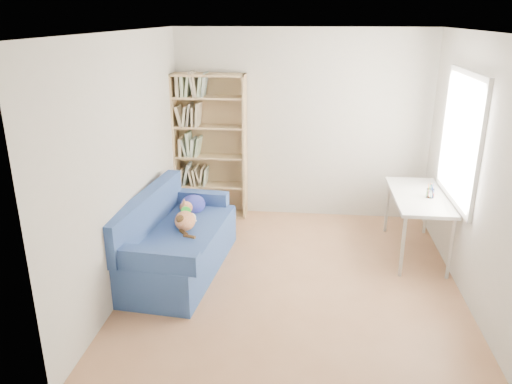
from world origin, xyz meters
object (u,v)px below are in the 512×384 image
sofa (175,242)px  pen_cup (430,192)px  bookshelf (210,153)px  desk (419,200)px

sofa → pen_cup: size_ratio=10.97×
bookshelf → desk: size_ratio=1.52×
sofa → bookshelf: size_ratio=0.95×
sofa → bookshelf: bearing=92.7°
sofa → desk: bearing=20.2°
pen_cup → sofa: bearing=-167.3°
desk → bookshelf: bearing=160.1°
bookshelf → desk: (2.68, -0.97, -0.24)m
bookshelf → pen_cup: bearing=-20.6°
sofa → bookshelf: (0.08, 1.69, 0.59)m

